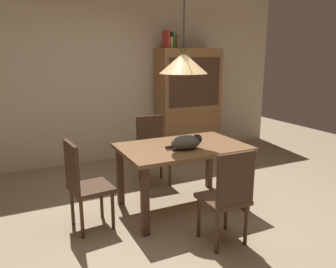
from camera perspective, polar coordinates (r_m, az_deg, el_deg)
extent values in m
plane|color=#998466|center=(3.62, 3.60, -15.44)|extent=(10.00, 10.00, 0.00)
cube|color=beige|center=(5.63, -9.71, 10.25)|extent=(6.40, 0.10, 2.90)
cube|color=brown|center=(3.75, 2.52, -2.29)|extent=(1.40, 0.90, 0.04)
cube|color=#472D1E|center=(3.30, -3.97, -11.53)|extent=(0.07, 0.07, 0.71)
cube|color=#472D1E|center=(3.89, 13.40, -7.88)|extent=(0.07, 0.07, 0.71)
cube|color=#472D1E|center=(3.98, -8.21, -7.16)|extent=(0.07, 0.07, 0.71)
cube|color=#472D1E|center=(4.48, 7.12, -4.74)|extent=(0.07, 0.07, 0.71)
cube|color=#472D1E|center=(3.50, -13.06, -9.01)|extent=(0.44, 0.44, 0.04)
cube|color=#40291B|center=(3.36, -16.21, -5.41)|extent=(0.08, 0.38, 0.48)
cylinder|color=#472D1E|center=(3.50, -9.45, -12.85)|extent=(0.04, 0.04, 0.41)
cylinder|color=#472D1E|center=(3.77, -11.35, -10.93)|extent=(0.04, 0.04, 0.41)
cylinder|color=#472D1E|center=(3.41, -14.57, -13.89)|extent=(0.04, 0.04, 0.41)
cylinder|color=#472D1E|center=(3.69, -16.11, -11.81)|extent=(0.04, 0.04, 0.41)
cube|color=#472D1E|center=(4.52, -2.33, -3.48)|extent=(0.42, 0.42, 0.04)
cube|color=#40291B|center=(4.62, -3.15, 0.21)|extent=(0.38, 0.05, 0.48)
cylinder|color=#472D1E|center=(4.40, -3.52, -7.08)|extent=(0.04, 0.04, 0.41)
cylinder|color=#472D1E|center=(4.51, 0.34, -6.53)|extent=(0.04, 0.04, 0.41)
cylinder|color=#472D1E|center=(4.68, -4.84, -5.80)|extent=(0.04, 0.04, 0.41)
cylinder|color=#472D1E|center=(4.79, -1.19, -5.33)|extent=(0.04, 0.04, 0.41)
cube|color=#472D1E|center=(3.21, 9.37, -10.94)|extent=(0.40, 0.40, 0.04)
cube|color=#40291B|center=(2.98, 11.54, -7.61)|extent=(0.38, 0.04, 0.48)
cylinder|color=#472D1E|center=(3.51, 9.92, -12.82)|extent=(0.04, 0.04, 0.41)
cylinder|color=#472D1E|center=(3.35, 5.30, -14.01)|extent=(0.04, 0.04, 0.41)
cylinder|color=#472D1E|center=(3.28, 13.24, -14.93)|extent=(0.04, 0.04, 0.41)
cylinder|color=#472D1E|center=(3.11, 8.42, -16.38)|extent=(0.04, 0.04, 0.41)
ellipsoid|color=#4C4742|center=(3.59, 3.08, -1.44)|extent=(0.35, 0.23, 0.15)
sphere|color=black|center=(3.63, 5.00, -0.89)|extent=(0.11, 0.11, 0.11)
cylinder|color=black|center=(3.60, 0.95, -2.20)|extent=(0.18, 0.04, 0.04)
cone|color=#E5B775|center=(3.61, 2.68, 12.08)|extent=(0.52, 0.52, 0.22)
cylinder|color=#513D23|center=(3.61, 2.70, 14.14)|extent=(0.08, 0.08, 0.04)
cube|color=olive|center=(5.87, 3.48, 5.39)|extent=(1.10, 0.44, 1.85)
cube|color=#472D1E|center=(5.64, 4.65, 8.82)|extent=(0.97, 0.01, 0.81)
cube|color=#472D1E|center=(6.06, 3.36, -2.93)|extent=(1.12, 0.45, 0.08)
cube|color=#B73833|center=(5.62, -0.35, 15.94)|extent=(0.04, 0.22, 0.28)
cube|color=gold|center=(5.64, 0.19, 15.42)|extent=(0.04, 0.20, 0.18)
cube|color=#427A4C|center=(5.67, 0.68, 15.82)|extent=(0.03, 0.20, 0.26)
cube|color=brown|center=(5.69, 1.25, 15.60)|extent=(0.06, 0.24, 0.22)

